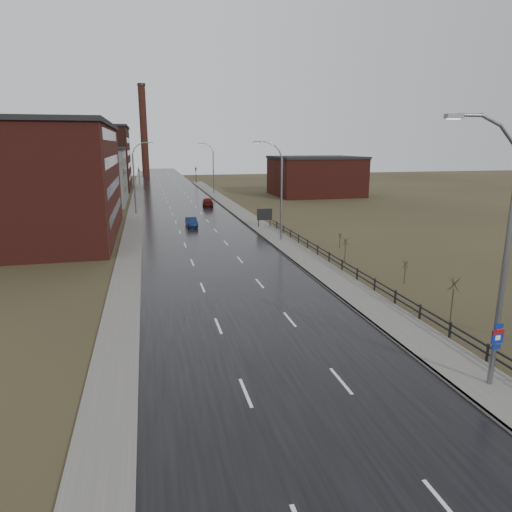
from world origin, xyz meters
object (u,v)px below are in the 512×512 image
car_far (208,202)px  car_near (191,222)px  streetlight_main (499,260)px  billboard (265,215)px

car_far → car_near: bearing=82.5°
car_near → car_far: (5.00, 20.84, 0.17)m
streetlight_main → car_far: size_ratio=2.54×
billboard → car_far: 24.17m
streetlight_main → car_far: streetlight_main is taller
car_far → billboard: bearing=106.8°
billboard → car_near: size_ratio=0.67×
billboard → car_far: billboard is taller
car_near → streetlight_main: bearing=-80.5°
streetlight_main → billboard: (0.63, 42.83, -4.32)m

